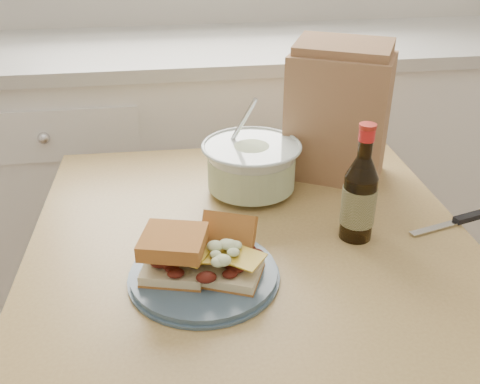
{
  "coord_description": "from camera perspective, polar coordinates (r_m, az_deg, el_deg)",
  "views": [
    {
      "loc": [
        -0.15,
        -0.13,
        1.35
      ],
      "look_at": [
        -0.01,
        0.83,
        0.83
      ],
      "focal_mm": 40.0,
      "sensor_mm": 36.0,
      "label": 1
    }
  ],
  "objects": [
    {
      "name": "paper_bag",
      "position": [
        1.32,
        10.36,
        7.88
      ],
      "size": [
        0.28,
        0.24,
        0.3
      ],
      "primitive_type": "cube",
      "rotation": [
        0.0,
        0.0,
        -0.5
      ],
      "color": "#A77350",
      "rests_on": "dining_table"
    },
    {
      "name": "plate",
      "position": [
        0.99,
        -3.86,
        -8.74
      ],
      "size": [
        0.27,
        0.27,
        0.02
      ],
      "primitive_type": "cylinder",
      "color": "#445C6E",
      "rests_on": "dining_table"
    },
    {
      "name": "sandwich_right",
      "position": [
        0.97,
        -1.14,
        -6.74
      ],
      "size": [
        0.14,
        0.18,
        0.09
      ],
      "rotation": [
        0.0,
        0.0,
        -0.41
      ],
      "color": "beige",
      "rests_on": "plate"
    },
    {
      "name": "sandwich_left",
      "position": [
        0.96,
        -7.04,
        -6.55
      ],
      "size": [
        0.13,
        0.13,
        0.08
      ],
      "rotation": [
        0.0,
        0.0,
        -0.27
      ],
      "color": "beige",
      "rests_on": "plate"
    },
    {
      "name": "coleslaw_bowl",
      "position": [
        1.25,
        1.21,
        2.53
      ],
      "size": [
        0.23,
        0.23,
        0.23
      ],
      "color": "silver",
      "rests_on": "dining_table"
    },
    {
      "name": "beer_bottle",
      "position": [
        1.08,
        12.61,
        -0.51
      ],
      "size": [
        0.07,
        0.07,
        0.25
      ],
      "rotation": [
        0.0,
        0.0,
        0.25
      ],
      "color": "black",
      "rests_on": "dining_table"
    },
    {
      "name": "knife",
      "position": [
        1.24,
        22.47,
        -2.77
      ],
      "size": [
        0.19,
        0.07,
        0.01
      ],
      "rotation": [
        0.0,
        0.0,
        0.26
      ],
      "color": "silver",
      "rests_on": "dining_table"
    },
    {
      "name": "cabinet_run",
      "position": [
        2.04,
        -3.6,
        2.75
      ],
      "size": [
        2.5,
        0.64,
        0.94
      ],
      "color": "white",
      "rests_on": "ground"
    },
    {
      "name": "dining_table",
      "position": [
        1.18,
        1.13,
        -8.95
      ],
      "size": [
        0.93,
        0.93,
        0.75
      ],
      "rotation": [
        0.0,
        0.0,
        -0.03
      ],
      "color": "tan",
      "rests_on": "ground"
    }
  ]
}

